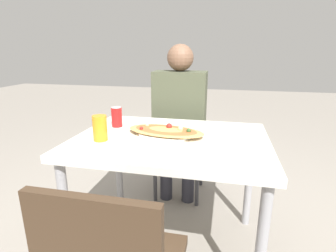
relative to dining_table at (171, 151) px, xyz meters
name	(u,v)px	position (x,y,z in m)	size (l,w,h in m)	color
ground_plane	(171,245)	(0.00, 0.00, -0.65)	(14.00, 14.00, 0.00)	gray
dining_table	(171,151)	(0.00, 0.00, 0.00)	(1.06, 0.79, 0.73)	silver
chair_far_seated	(181,136)	(-0.06, 0.72, -0.16)	(0.40, 0.40, 0.85)	#3F2D1E
person_seated	(179,112)	(-0.06, 0.61, 0.08)	(0.40, 0.24, 1.24)	#2D2D38
pizza_main	(166,131)	(-0.04, 0.03, 0.10)	(0.49, 0.31, 0.06)	white
soda_can	(117,117)	(-0.38, 0.13, 0.14)	(0.07, 0.07, 0.12)	red
drink_glass	(100,128)	(-0.36, -0.13, 0.15)	(0.08, 0.08, 0.14)	orange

